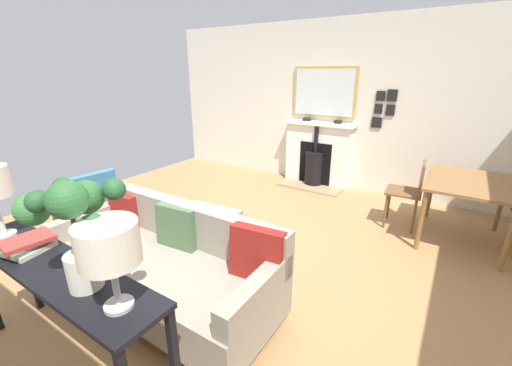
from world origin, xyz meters
The scene contains 16 objects.
ground_plane centered at (0.00, 0.00, 0.00)m, with size 5.40×6.21×0.01m, color #A87A4C.
wall_left centered at (-2.70, 0.00, 1.32)m, with size 0.12×6.21×2.64m, color silver.
fireplace centered at (-2.49, -0.11, 0.48)m, with size 0.60×1.19×1.07m.
mirror_over_mantel centered at (-2.61, -0.11, 1.53)m, with size 0.04×1.06×0.80m.
mantel_bowl_near centered at (-2.52, -0.34, 1.10)m, with size 0.15×0.15×0.05m.
mantel_bowl_far centered at (-2.52, 0.20, 1.10)m, with size 0.13×0.13×0.05m.
sofa centered at (0.97, 0.00, 0.35)m, with size 0.82×2.02×0.82m.
ottoman centered at (0.13, -0.33, 0.24)m, with size 0.62×0.74×0.40m.
armchair_accent centered at (0.65, -1.72, 0.44)m, with size 0.72×0.63×0.77m.
console_table centered at (1.78, -0.01, 0.69)m, with size 0.34×1.70×0.80m.
table_lamp_far_end centered at (1.78, 0.63, 1.13)m, with size 0.28×0.28×0.44m.
potted_plant centered at (1.77, 0.37, 1.19)m, with size 0.43×0.49×0.63m.
book_stack centered at (1.78, -0.29, 0.84)m, with size 0.31×0.24×0.09m.
dining_table centered at (-1.58, 2.06, 0.64)m, with size 1.10×0.85×0.72m.
dining_chair_near_fireplace centered at (-1.58, 1.49, 0.51)m, with size 0.43×0.43×0.85m.
photo_gallery_row centered at (-2.63, 0.84, 1.36)m, with size 0.02×0.31×0.57m.
Camera 1 is at (2.45, 1.85, 1.87)m, focal length 22.15 mm.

